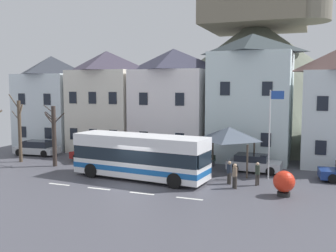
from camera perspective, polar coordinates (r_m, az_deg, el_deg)
The scene contains 20 objects.
ground_plane at distance 25.08m, azimuth -5.85°, elevation -9.00°, with size 40.00×60.00×0.07m.
townhouse_00 at distance 42.30m, azimuth -16.94°, elevation 3.48°, with size 6.22×5.64×9.61m.
townhouse_01 at distance 38.48m, azimuth -9.10°, elevation 3.67°, with size 6.44×5.46×9.91m.
townhouse_02 at distance 35.93m, azimuth 0.84°, elevation 3.60°, with size 6.78×6.27×9.93m.
townhouse_03 at distance 34.16m, azimuth 12.40°, elevation 4.21°, with size 6.67×6.35×10.96m.
hilltop_castle at distance 55.14m, azimuth 12.92°, elevation 7.73°, with size 42.47×42.47×23.69m.
transit_bus at distance 26.61m, azimuth -4.22°, elevation -4.63°, with size 9.89×3.57×3.07m.
bus_shelter at distance 28.89m, azimuth 9.13°, elevation -1.19°, with size 3.60×3.60×3.41m.
parked_car_00 at distance 29.68m, azimuth 12.70°, elevation -5.45°, with size 4.05×2.11×1.30m.
parked_car_01 at distance 33.49m, azimuth -10.80°, elevation -4.10°, with size 4.71×2.21×1.32m.
parked_car_02 at distance 37.89m, azimuth -19.01°, elevation -3.14°, with size 4.19×2.17×1.36m.
pedestrian_00 at distance 26.84m, azimuth 6.29°, elevation -6.17°, with size 0.32×0.35×1.53m.
pedestrian_01 at distance 24.53m, azimuth 9.97°, elevation -7.32°, with size 0.32×0.32×1.60m.
pedestrian_02 at distance 25.54m, azimuth 13.26°, elevation -6.71°, with size 0.31×0.31×1.53m.
pedestrian_03 at distance 25.58m, azimuth 9.17°, elevation -6.80°, with size 0.32×0.32×1.54m.
public_bench at distance 31.35m, azimuth 5.65°, elevation -5.04°, with size 1.58×0.48×0.87m.
flagpole at distance 27.12m, azimuth 15.16°, elevation -0.16°, with size 0.95×0.10×6.20m.
harbour_buoy at distance 23.53m, azimuth 16.99°, elevation -8.07°, with size 1.27×1.27×1.52m.
bare_tree_00 at distance 31.94m, azimuth -16.71°, elevation -1.25°, with size 2.22×1.56×4.95m.
bare_tree_02 at distance 34.71m, azimuth -21.34°, elevation -0.48°, with size 1.42×1.40×5.80m.
Camera 1 is at (10.93, -21.63, 6.41)m, focal length 40.69 mm.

